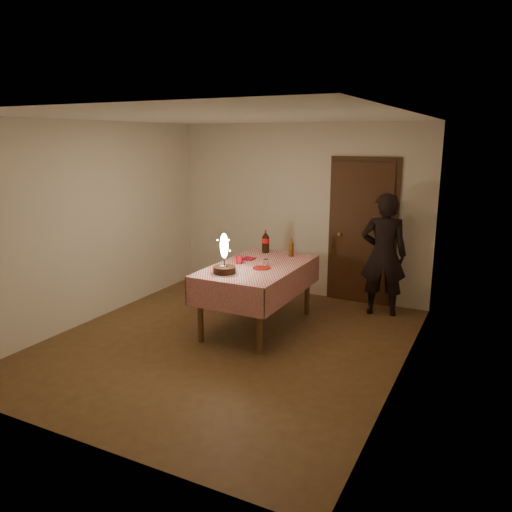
# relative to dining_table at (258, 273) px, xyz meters

# --- Properties ---
(ground) EXTENTS (4.00, 4.50, 0.01)m
(ground) POSITION_rel_dining_table_xyz_m (-0.10, -0.64, -0.71)
(ground) COLOR brown
(ground) RESTS_ON ground
(room_shell) EXTENTS (4.04, 4.54, 2.62)m
(room_shell) POSITION_rel_dining_table_xyz_m (-0.07, -0.56, 0.94)
(room_shell) COLOR beige
(room_shell) RESTS_ON ground
(dining_table) EXTENTS (1.02, 1.72, 0.82)m
(dining_table) POSITION_rel_dining_table_xyz_m (0.00, 0.00, 0.00)
(dining_table) COLOR brown
(dining_table) RESTS_ON ground
(birthday_cake) EXTENTS (0.33, 0.33, 0.48)m
(birthday_cake) POSITION_rel_dining_table_xyz_m (-0.17, -0.54, 0.23)
(birthday_cake) COLOR white
(birthday_cake) RESTS_ON dining_table
(red_plate) EXTENTS (0.22, 0.22, 0.01)m
(red_plate) POSITION_rel_dining_table_xyz_m (0.11, -0.12, 0.11)
(red_plate) COLOR #A8140B
(red_plate) RESTS_ON dining_table
(red_cup) EXTENTS (0.08, 0.08, 0.10)m
(red_cup) POSITION_rel_dining_table_xyz_m (-0.24, -0.04, 0.16)
(red_cup) COLOR #A90B1B
(red_cup) RESTS_ON dining_table
(clear_cup) EXTENTS (0.07, 0.07, 0.09)m
(clear_cup) POSITION_rel_dining_table_xyz_m (0.12, -0.01, 0.15)
(clear_cup) COLOR white
(clear_cup) RESTS_ON dining_table
(napkin_stack) EXTENTS (0.15, 0.15, 0.02)m
(napkin_stack) POSITION_rel_dining_table_xyz_m (-0.24, 0.21, 0.12)
(napkin_stack) COLOR #A81329
(napkin_stack) RESTS_ON dining_table
(cola_bottle) EXTENTS (0.10, 0.10, 0.32)m
(cola_bottle) POSITION_rel_dining_table_xyz_m (-0.21, 0.67, 0.26)
(cola_bottle) COLOR black
(cola_bottle) RESTS_ON dining_table
(amber_bottle_right) EXTENTS (0.06, 0.06, 0.25)m
(amber_bottle_right) POSITION_rel_dining_table_xyz_m (0.19, 0.62, 0.23)
(amber_bottle_right) COLOR #57330F
(amber_bottle_right) RESTS_ON dining_table
(photographer) EXTENTS (0.69, 0.53, 1.68)m
(photographer) POSITION_rel_dining_table_xyz_m (1.30, 1.21, 0.13)
(photographer) COLOR black
(photographer) RESTS_ON ground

